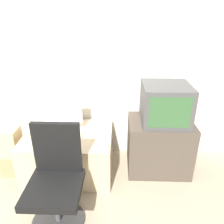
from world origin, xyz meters
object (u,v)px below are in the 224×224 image
(mouse, at_px, (74,136))
(cardboard_box_lower, at_px, (14,162))
(crt_tv, at_px, (165,104))
(main_monitor, at_px, (61,113))
(office_chair, at_px, (56,183))
(keyboard, at_px, (56,137))

(mouse, xyz_separation_m, cardboard_box_lower, (-0.80, 0.03, -0.42))
(crt_tv, bearing_deg, main_monitor, 178.92)
(main_monitor, relative_size, office_chair, 0.53)
(keyboard, relative_size, cardboard_box_lower, 1.08)
(mouse, distance_m, cardboard_box_lower, 0.90)
(crt_tv, distance_m, office_chair, 1.46)
(mouse, height_order, office_chair, office_chair)
(crt_tv, bearing_deg, cardboard_box_lower, -175.30)
(crt_tv, relative_size, office_chair, 0.56)
(mouse, bearing_deg, crt_tv, 9.98)
(office_chair, bearing_deg, mouse, 84.89)
(mouse, height_order, cardboard_box_lower, mouse)
(main_monitor, xyz_separation_m, cardboard_box_lower, (-0.62, -0.18, -0.62))
(cardboard_box_lower, bearing_deg, main_monitor, 15.99)
(main_monitor, xyz_separation_m, office_chair, (0.13, -0.84, -0.33))
(main_monitor, xyz_separation_m, crt_tv, (1.24, -0.02, 0.14))
(keyboard, distance_m, cardboard_box_lower, 0.71)
(mouse, xyz_separation_m, crt_tv, (1.06, 0.19, 0.35))
(mouse, relative_size, crt_tv, 0.12)
(keyboard, distance_m, mouse, 0.21)
(keyboard, height_order, mouse, mouse)
(crt_tv, distance_m, cardboard_box_lower, 2.01)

